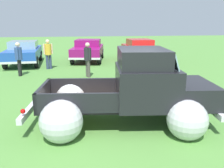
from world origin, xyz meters
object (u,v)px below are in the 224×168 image
lane_cone_1 (95,88)px  show_car_2 (140,49)px  spectator_2 (19,57)px  lane_cone_0 (59,87)px  show_car_0 (24,52)px  spectator_1 (48,52)px  show_car_1 (88,49)px  spectator_0 (88,58)px  vintage_pickup_truck (135,94)px

lane_cone_1 → show_car_2: bearing=64.1°
spectator_2 → lane_cone_0: spectator_2 is taller
show_car_0 → spectator_1: (1.66, -1.89, 0.15)m
spectator_1 → lane_cone_1: bearing=-0.1°
show_car_0 → spectator_1: bearing=38.8°
show_car_2 → lane_cone_1: (-3.83, -7.88, -0.47)m
show_car_0 → lane_cone_1: bearing=23.9°
show_car_1 → lane_cone_1: bearing=8.1°
spectator_1 → show_car_2: bearing=90.6°
show_car_2 → lane_cone_0: bearing=-34.2°
show_car_2 → spectator_0: spectator_0 is taller
spectator_0 → spectator_1: 3.15m
show_car_0 → show_car_2: 7.58m
spectator_2 → spectator_0: bearing=-14.0°
show_car_0 → spectator_2: spectator_2 is taller
show_car_2 → lane_cone_1: 8.78m
show_car_0 → spectator_0: 5.66m
spectator_2 → lane_cone_1: (3.31, -4.00, -0.61)m
show_car_0 → spectator_1: spectator_1 is taller
show_car_1 → show_car_2: bearing=94.9°
vintage_pickup_truck → show_car_2: 10.68m
spectator_1 → spectator_2: size_ratio=1.01×
vintage_pickup_truck → spectator_1: vintage_pickup_truck is taller
show_car_0 → vintage_pickup_truck: bearing=22.2°
vintage_pickup_truck → show_car_1: vintage_pickup_truck is taller
show_car_1 → lane_cone_0: show_car_1 is taller
lane_cone_0 → show_car_2: bearing=55.8°
vintage_pickup_truck → show_car_1: size_ratio=1.08×
show_car_0 → lane_cone_1: show_car_0 is taller
lane_cone_1 → show_car_1: bearing=88.0°
show_car_1 → lane_cone_0: (-1.53, -7.79, -0.47)m
vintage_pickup_truck → spectator_0: bearing=105.6°
show_car_1 → show_car_2: size_ratio=1.01×
spectator_0 → lane_cone_0: bearing=-132.1°
lane_cone_0 → spectator_1: bearing=99.1°
spectator_2 → lane_cone_1: 5.23m
spectator_2 → show_car_1: bearing=48.9°
show_car_0 → show_car_2: (7.57, 0.39, -0.00)m
show_car_0 → show_car_1: same height
lane_cone_1 → spectator_1: bearing=110.3°
spectator_1 → show_car_0: bearing=-159.1°
show_car_0 → lane_cone_0: show_car_0 is taller
show_car_0 → lane_cone_1: 8.39m
vintage_pickup_truck → lane_cone_0: 3.50m
spectator_1 → lane_cone_0: spectator_1 is taller
show_car_2 → show_car_1: bearing=-95.3°
spectator_0 → lane_cone_0: size_ratio=2.60×
vintage_pickup_truck → show_car_2: size_ratio=1.09×
vintage_pickup_truck → lane_cone_1: 2.54m
spectator_1 → lane_cone_1: size_ratio=2.60×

